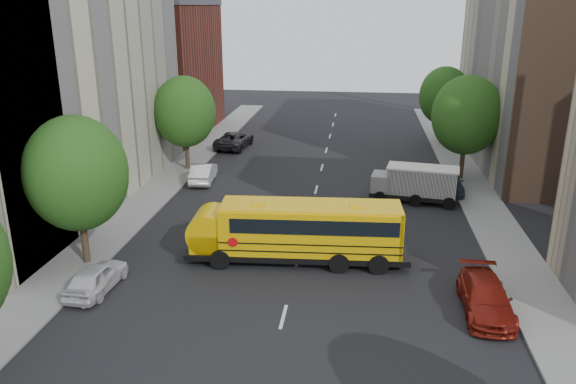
% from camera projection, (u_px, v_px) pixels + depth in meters
% --- Properties ---
extents(ground, '(120.00, 120.00, 0.00)m').
position_uv_depth(ground, '(302.00, 244.00, 32.08)').
color(ground, black).
rests_on(ground, ground).
extents(sidewalk_left, '(3.00, 80.00, 0.12)m').
position_uv_depth(sidewalk_left, '(142.00, 205.00, 38.16)').
color(sidewalk_left, slate).
rests_on(sidewalk_left, ground).
extents(sidewalk_right, '(3.00, 80.00, 0.12)m').
position_uv_depth(sidewalk_right, '(491.00, 220.00, 35.38)').
color(sidewalk_right, slate).
rests_on(sidewalk_right, ground).
extents(lane_markings, '(0.15, 64.00, 0.01)m').
position_uv_depth(lane_markings, '(316.00, 190.00, 41.49)').
color(lane_markings, silver).
rests_on(lane_markings, ground).
extents(building_left_cream, '(10.00, 26.00, 20.00)m').
position_uv_depth(building_left_cream, '(40.00, 53.00, 36.74)').
color(building_left_cream, beige).
rests_on(building_left_cream, ground).
extents(building_left_redbrick, '(10.00, 15.00, 13.00)m').
position_uv_depth(building_left_redbrick, '(159.00, 70.00, 58.55)').
color(building_left_redbrick, maroon).
rests_on(building_left_redbrick, ground).
extents(building_right_far, '(10.00, 22.00, 18.00)m').
position_uv_depth(building_right_far, '(547.00, 56.00, 45.89)').
color(building_right_far, '#B5A98C').
rests_on(building_right_far, ground).
extents(street_tree_1, '(5.12, 5.12, 7.90)m').
position_uv_depth(street_tree_1, '(77.00, 174.00, 28.08)').
color(street_tree_1, '#38281C').
rests_on(street_tree_1, ground).
extents(street_tree_2, '(4.99, 4.99, 7.71)m').
position_uv_depth(street_tree_2, '(185.00, 112.00, 45.06)').
color(street_tree_2, '#38281C').
rests_on(street_tree_2, ground).
extents(street_tree_4, '(5.25, 5.25, 8.10)m').
position_uv_depth(street_tree_4, '(467.00, 115.00, 42.33)').
color(street_tree_4, '#38281C').
rests_on(street_tree_4, ground).
extents(street_tree_5, '(4.86, 4.86, 7.51)m').
position_uv_depth(street_tree_5, '(445.00, 96.00, 53.73)').
color(street_tree_5, '#38281C').
rests_on(street_tree_5, ground).
extents(school_bus, '(11.78, 3.44, 3.28)m').
position_uv_depth(school_bus, '(295.00, 229.00, 29.38)').
color(school_bus, black).
rests_on(school_bus, ground).
extents(safari_truck, '(6.17, 3.03, 2.53)m').
position_uv_depth(safari_truck, '(415.00, 183.00, 38.56)').
color(safari_truck, black).
rests_on(safari_truck, ground).
extents(parked_car_0, '(1.86, 4.17, 1.39)m').
position_uv_depth(parked_car_0, '(96.00, 277.00, 26.62)').
color(parked_car_0, silver).
rests_on(parked_car_0, ground).
extents(parked_car_1, '(2.01, 4.60, 1.47)m').
position_uv_depth(parked_car_1, '(203.00, 173.00, 43.15)').
color(parked_car_1, silver).
rests_on(parked_car_1, ground).
extents(parked_car_2, '(3.16, 5.91, 1.58)m').
position_uv_depth(parked_car_2, '(234.00, 140.00, 53.48)').
color(parked_car_2, black).
rests_on(parked_car_2, ground).
extents(parked_car_3, '(2.07, 4.99, 1.44)m').
position_uv_depth(parked_car_3, '(486.00, 297.00, 24.74)').
color(parked_car_3, maroon).
rests_on(parked_car_3, ground).
extents(parked_car_4, '(1.95, 4.69, 1.59)m').
position_uv_depth(parked_car_4, '(449.00, 181.00, 40.82)').
color(parked_car_4, '#343E5C').
rests_on(parked_car_4, ground).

